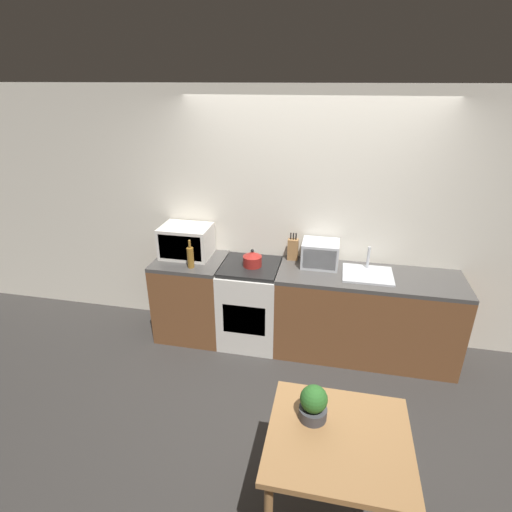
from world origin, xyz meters
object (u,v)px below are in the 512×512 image
at_px(kettle, 252,259).
at_px(dining_table, 338,449).
at_px(toaster_oven, 320,254).
at_px(microwave, 186,241).
at_px(bottle, 190,257).
at_px(stove_range, 251,303).

height_order(kettle, dining_table, kettle).
bearing_deg(toaster_oven, microwave, -178.30).
distance_m(microwave, bottle, 0.31).
bearing_deg(toaster_oven, stove_range, -168.84).
height_order(toaster_oven, dining_table, toaster_oven).
bearing_deg(microwave, kettle, -8.42).
distance_m(stove_range, bottle, 0.82).
distance_m(kettle, dining_table, 2.07).
xyz_separation_m(stove_range, toaster_oven, (0.69, 0.14, 0.58)).
bearing_deg(bottle, microwave, 117.84).
xyz_separation_m(bottle, dining_table, (1.50, -1.68, -0.36)).
height_order(microwave, toaster_oven, microwave).
bearing_deg(dining_table, toaster_oven, 97.00).
bearing_deg(bottle, dining_table, -48.09).
relative_size(toaster_oven, dining_table, 0.44).
relative_size(bottle, dining_table, 0.36).
height_order(microwave, bottle, microwave).
bearing_deg(stove_range, microwave, 172.44).
bearing_deg(bottle, stove_range, 17.00).
height_order(stove_range, microwave, microwave).
relative_size(kettle, toaster_oven, 0.53).
bearing_deg(stove_range, toaster_oven, 11.16).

